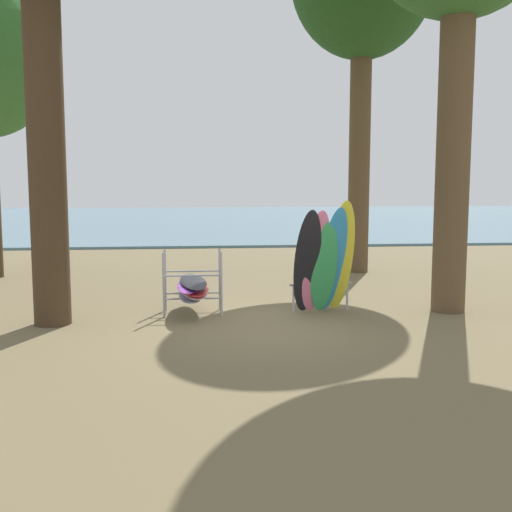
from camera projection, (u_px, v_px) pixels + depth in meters
name	position (u px, v px, depth m)	size (l,w,h in m)	color
ground_plane	(268.00, 324.00, 11.48)	(80.00, 80.00, 0.00)	brown
lake_water	(213.00, 219.00, 42.29)	(80.00, 36.00, 0.10)	slate
leaning_board_pile	(324.00, 262.00, 12.25)	(1.28, 0.97, 2.25)	black
board_storage_rack	(193.00, 287.00, 12.37)	(1.15, 2.13, 1.25)	#9EA0A5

